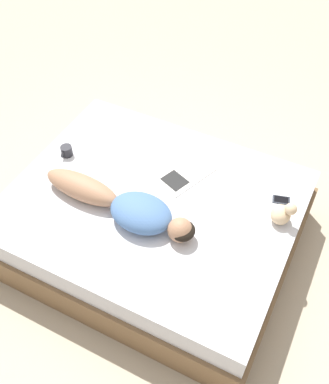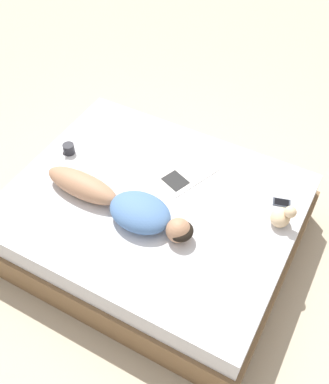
# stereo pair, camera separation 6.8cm
# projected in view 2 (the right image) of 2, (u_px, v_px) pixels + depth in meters

# --- Properties ---
(ground_plane) EXTENTS (12.00, 12.00, 0.00)m
(ground_plane) POSITION_uv_depth(u_px,v_px,m) (153.00, 240.00, 3.81)
(ground_plane) COLOR #B7A88E
(bed) EXTENTS (1.80, 2.20, 0.53)m
(bed) POSITION_uv_depth(u_px,v_px,m) (153.00, 221.00, 3.61)
(bed) COLOR brown
(bed) RESTS_ON ground_plane
(person) EXTENTS (0.36, 1.26, 0.18)m
(person) POSITION_uv_depth(u_px,v_px,m) (123.00, 204.00, 3.26)
(person) COLOR #A37556
(person) RESTS_ON bed
(open_magazine) EXTENTS (0.53, 0.42, 0.01)m
(open_magazine) POSITION_uv_depth(u_px,v_px,m) (186.00, 175.00, 3.58)
(open_magazine) COLOR silver
(open_magazine) RESTS_ON bed
(coffee_mug) EXTENTS (0.12, 0.09, 0.09)m
(coffee_mug) POSITION_uv_depth(u_px,v_px,m) (69.00, 149.00, 3.72)
(coffee_mug) COLOR #232328
(coffee_mug) RESTS_ON bed
(cell_phone) EXTENTS (0.11, 0.15, 0.01)m
(cell_phone) POSITION_uv_depth(u_px,v_px,m) (282.00, 203.00, 3.38)
(cell_phone) COLOR #333842
(cell_phone) RESTS_ON bed
(plush_toy) EXTENTS (0.16, 0.17, 0.20)m
(plush_toy) POSITION_uv_depth(u_px,v_px,m) (282.00, 216.00, 3.19)
(plush_toy) COLOR #D1B289
(plush_toy) RESTS_ON bed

